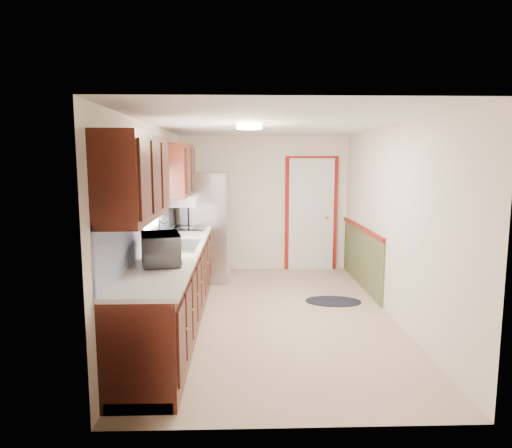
{
  "coord_description": "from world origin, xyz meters",
  "views": [
    {
      "loc": [
        -0.39,
        -5.63,
        1.97
      ],
      "look_at": [
        -0.21,
        0.21,
        1.15
      ],
      "focal_mm": 32.0,
      "sensor_mm": 36.0,
      "label": 1
    }
  ],
  "objects": [
    {
      "name": "rug",
      "position": [
        0.89,
        0.52,
        0.01
      ],
      "size": [
        0.83,
        0.59,
        0.01
      ],
      "primitive_type": "ellipsoid",
      "rotation": [
        0.0,
        0.0,
        -0.12
      ],
      "color": "black",
      "rests_on": "ground"
    },
    {
      "name": "room_shell",
      "position": [
        0.0,
        0.0,
        1.2
      ],
      "size": [
        3.2,
        5.2,
        2.52
      ],
      "color": "tan",
      "rests_on": "ground"
    },
    {
      "name": "ceiling_fixture",
      "position": [
        -0.3,
        -0.2,
        2.36
      ],
      "size": [
        0.3,
        0.3,
        0.06
      ],
      "primitive_type": "cylinder",
      "color": "#FFD88C",
      "rests_on": "room_shell"
    },
    {
      "name": "cooktop",
      "position": [
        -1.19,
        1.29,
        0.95
      ],
      "size": [
        0.46,
        0.56,
        0.02
      ],
      "primitive_type": "cube",
      "color": "black",
      "rests_on": "kitchen_run"
    },
    {
      "name": "kitchen_run",
      "position": [
        -1.24,
        -0.29,
        0.81
      ],
      "size": [
        0.63,
        4.0,
        2.2
      ],
      "color": "#39130D",
      "rests_on": "ground"
    },
    {
      "name": "back_wall_trim",
      "position": [
        0.99,
        2.21,
        0.89
      ],
      "size": [
        1.12,
        2.3,
        2.08
      ],
      "color": "maroon",
      "rests_on": "ground"
    },
    {
      "name": "refrigerator",
      "position": [
        -0.98,
        1.82,
        0.89
      ],
      "size": [
        0.77,
        0.76,
        1.77
      ],
      "rotation": [
        0.0,
        0.0,
        -0.04
      ],
      "color": "#B7B7BC",
      "rests_on": "ground"
    },
    {
      "name": "microwave",
      "position": [
        -1.2,
        -1.12,
        1.13
      ],
      "size": [
        0.43,
        0.6,
        0.37
      ],
      "primitive_type": "imported",
      "rotation": [
        0.0,
        0.0,
        1.82
      ],
      "color": "white",
      "rests_on": "kitchen_run"
    }
  ]
}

